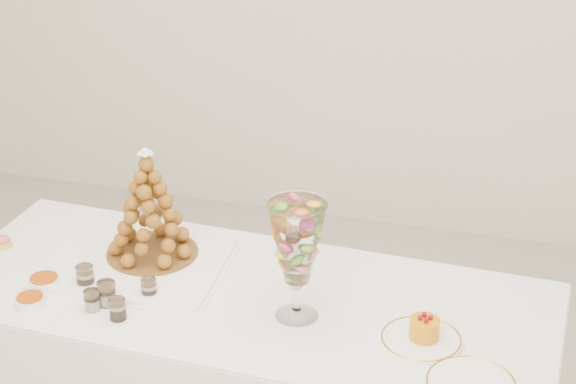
% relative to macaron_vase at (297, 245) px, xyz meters
% --- Properties ---
extents(lace_tray, '(0.56, 0.43, 0.02)m').
position_rel_macaron_vase_xyz_m(lace_tray, '(-0.55, 0.11, -0.22)').
color(lace_tray, white).
rests_on(lace_tray, buffet_table).
extents(macaron_vase, '(0.16, 0.16, 0.35)m').
position_rel_macaron_vase_xyz_m(macaron_vase, '(0.00, 0.00, 0.00)').
color(macaron_vase, white).
rests_on(macaron_vase, buffet_table).
extents(cake_plate, '(0.23, 0.23, 0.01)m').
position_rel_macaron_vase_xyz_m(cake_plate, '(0.36, -0.03, -0.22)').
color(cake_plate, white).
rests_on(cake_plate, buffet_table).
extents(spare_plate, '(0.24, 0.24, 0.01)m').
position_rel_macaron_vase_xyz_m(spare_plate, '(0.51, -0.19, -0.22)').
color(spare_plate, white).
rests_on(spare_plate, buffet_table).
extents(pink_tart, '(0.06, 0.06, 0.04)m').
position_rel_macaron_vase_xyz_m(pink_tart, '(-1.02, 0.13, -0.21)').
color(pink_tart, tan).
rests_on(pink_tart, buffet_table).
extents(verrine_a, '(0.06, 0.06, 0.07)m').
position_rel_macaron_vase_xyz_m(verrine_a, '(-0.65, -0.03, -0.19)').
color(verrine_a, white).
rests_on(verrine_a, buffet_table).
extents(verrine_b, '(0.06, 0.06, 0.07)m').
position_rel_macaron_vase_xyz_m(verrine_b, '(-0.54, -0.10, -0.19)').
color(verrine_b, white).
rests_on(verrine_b, buffet_table).
extents(verrine_c, '(0.05, 0.05, 0.06)m').
position_rel_macaron_vase_xyz_m(verrine_c, '(-0.44, -0.03, -0.20)').
color(verrine_c, white).
rests_on(verrine_c, buffet_table).
extents(verrine_d, '(0.05, 0.05, 0.06)m').
position_rel_macaron_vase_xyz_m(verrine_d, '(-0.57, -0.13, -0.20)').
color(verrine_d, white).
rests_on(verrine_d, buffet_table).
extents(verrine_e, '(0.05, 0.05, 0.06)m').
position_rel_macaron_vase_xyz_m(verrine_e, '(-0.48, -0.16, -0.20)').
color(verrine_e, white).
rests_on(verrine_e, buffet_table).
extents(ramekin_back, '(0.09, 0.09, 0.03)m').
position_rel_macaron_vase_xyz_m(ramekin_back, '(-0.77, -0.06, -0.22)').
color(ramekin_back, white).
rests_on(ramekin_back, buffet_table).
extents(ramekin_front, '(0.09, 0.09, 0.03)m').
position_rel_macaron_vase_xyz_m(ramekin_front, '(-0.76, -0.16, -0.22)').
color(ramekin_front, white).
rests_on(ramekin_front, buffet_table).
extents(croquembouche, '(0.29, 0.29, 0.36)m').
position_rel_macaron_vase_xyz_m(croquembouche, '(-0.52, 0.19, -0.04)').
color(croquembouche, brown).
rests_on(croquembouche, lace_tray).
extents(mousse_cake, '(0.08, 0.08, 0.07)m').
position_rel_macaron_vase_xyz_m(mousse_cake, '(0.37, -0.03, -0.19)').
color(mousse_cake, orange).
rests_on(mousse_cake, cake_plate).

